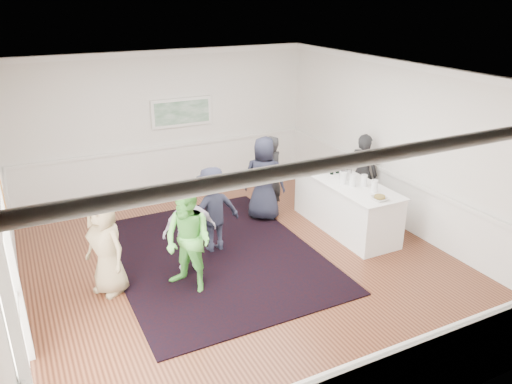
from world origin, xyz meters
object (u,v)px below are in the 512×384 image
serving_table (346,205)px  ice_bucket (345,173)px  guest_tan (106,246)px  nut_bowl (380,198)px  guest_dark_b (270,176)px  guest_navy (264,179)px  guest_green (188,241)px  guest_lilac (190,231)px  guest_dark_a (213,210)px  bartender (362,174)px

serving_table → ice_bucket: bearing=70.8°
guest_tan → nut_bowl: (4.56, -0.80, 0.25)m
guest_dark_b → guest_navy: bearing=12.6°
nut_bowl → serving_table: bearing=87.6°
guest_green → guest_navy: (2.25, 1.84, 0.02)m
guest_dark_b → nut_bowl: bearing=99.2°
guest_lilac → guest_dark_b: size_ratio=0.89×
guest_dark_a → guest_navy: bearing=-153.1°
guest_green → ice_bucket: bearing=71.8°
ice_bucket → guest_dark_a: bearing=175.8°
serving_table → ice_bucket: (0.05, 0.15, 0.61)m
guest_lilac → bartender: bearing=-164.6°
guest_dark_a → nut_bowl: size_ratio=5.47×
guest_lilac → guest_dark_a: bearing=-133.5°
ice_bucket → guest_tan: bearing=-175.8°
guest_dark_a → serving_table: bearing=170.1°
guest_tan → nut_bowl: size_ratio=5.45×
guest_green → guest_navy: 2.91m
serving_table → guest_tan: guest_tan is taller
guest_green → guest_navy: guest_navy is taller
serving_table → guest_lilac: guest_lilac is taller
bartender → guest_lilac: bartender is taller
guest_green → guest_lilac: 0.51m
bartender → guest_dark_b: (-1.81, 0.71, 0.00)m
guest_green → serving_table: bearing=69.6°
guest_navy → bartender: bearing=-161.1°
bartender → guest_dark_b: same height
guest_lilac → nut_bowl: (3.23, -0.78, 0.28)m
bartender → guest_navy: bearing=41.3°
guest_lilac → serving_table: bearing=-171.3°
serving_table → guest_lilac: 3.29m
bartender → guest_green: bearing=74.6°
guest_dark_a → guest_navy: (1.44, 0.81, 0.08)m
guest_dark_b → guest_navy: 0.20m
guest_tan → guest_lilac: (1.33, -0.03, -0.03)m
guest_navy → nut_bowl: guest_navy is taller
guest_dark_a → ice_bucket: size_ratio=6.04×
bartender → guest_tan: bartender is taller
guest_dark_b → guest_navy: size_ratio=0.99×
serving_table → guest_dark_a: bearing=172.5°
guest_green → guest_dark_b: guest_dark_b is taller
serving_table → guest_dark_b: 1.65m
guest_dark_b → ice_bucket: 1.56m
bartender → guest_lilac: size_ratio=1.13×
serving_table → guest_dark_b: guest_dark_b is taller
guest_tan → guest_dark_b: (3.58, 1.43, 0.07)m
serving_table → guest_navy: (-1.20, 1.15, 0.37)m
bartender → serving_table: bearing=92.8°
guest_navy → nut_bowl: size_ratio=6.03×
guest_dark_b → ice_bucket: (1.08, -1.09, 0.25)m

